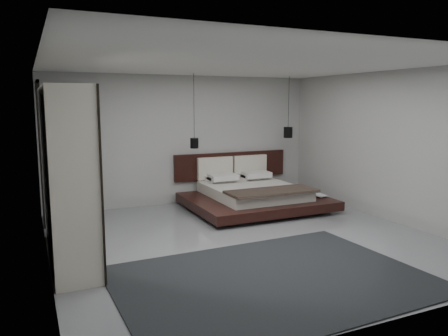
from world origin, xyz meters
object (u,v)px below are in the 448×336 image
rug (272,279)px  pendant_left (194,143)px  lattice_screen (41,153)px  wardrobe (67,175)px  bed (252,194)px  pendant_right (288,132)px

rug → pendant_left: bearing=83.5°
lattice_screen → pendant_left: size_ratio=1.71×
lattice_screen → wardrobe: lattice_screen is taller
bed → pendant_left: bearing=159.0°
bed → lattice_screen: bearing=172.4°
lattice_screen → pendant_right: size_ratio=1.88×
wardrobe → lattice_screen: bearing=96.6°
bed → pendant_right: pendant_right is taller
lattice_screen → pendant_left: bearing=-2.1°
bed → rug: bearing=-114.3°
lattice_screen → pendant_left: 2.93m
bed → wardrobe: 4.25m
wardrobe → rug: 3.16m
bed → pendant_right: size_ratio=2.01×
pendant_right → rug: (-2.73, -3.95, -1.54)m
lattice_screen → pendant_right: bearing=-1.2°
lattice_screen → pendant_left: pendant_left is taller
pendant_right → bed: bearing=-159.0°
pendant_left → pendant_right: size_ratio=1.10×
pendant_right → wardrobe: pendant_right is taller
pendant_left → rug: bearing=-96.5°
lattice_screen → rug: 4.92m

